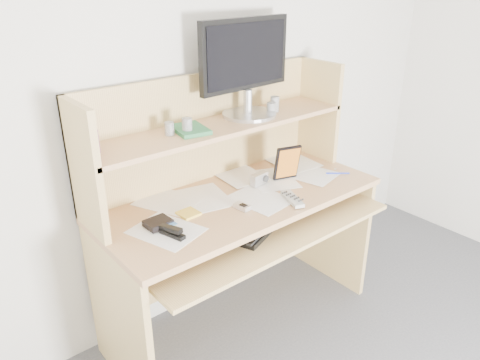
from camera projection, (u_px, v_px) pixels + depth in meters
back_wall at (200, 82)px, 2.27m from camera, size 3.60×0.04×2.50m
desk at (231, 201)px, 2.33m from camera, size 1.40×0.70×1.30m
paper_clutter at (241, 196)px, 2.25m from camera, size 1.32×0.54×0.01m
keyboard at (262, 217)px, 2.24m from camera, size 0.55×0.36×0.04m
tv_remote at (292, 199)px, 2.20m from camera, size 0.11×0.18×0.02m
flip_phone at (242, 206)px, 2.13m from camera, size 0.05×0.09×0.02m
stapler at (172, 231)px, 1.91m from camera, size 0.06×0.12×0.04m
wallet at (158, 223)px, 1.98m from camera, size 0.11×0.09×0.03m
sticky_note_pad at (188, 213)px, 2.09m from camera, size 0.09×0.09×0.01m
digital_camera at (259, 179)px, 2.36m from camera, size 0.10×0.05×0.06m
game_case at (287, 163)px, 2.38m from camera, size 0.13×0.05×0.19m
blue_pen at (338, 173)px, 2.49m from camera, size 0.10×0.08×0.01m
card_box at (90, 142)px, 1.84m from camera, size 0.07×0.04×0.10m
shelf_book at (190, 129)px, 2.11m from camera, size 0.17×0.21×0.02m
chip_stack_a at (169, 129)px, 2.06m from camera, size 0.05×0.05×0.06m
chip_stack_b at (187, 126)px, 2.07m from camera, size 0.05×0.05×0.07m
chip_stack_c at (271, 108)px, 2.36m from camera, size 0.05×0.05×0.06m
chip_stack_d at (275, 104)px, 2.39m from camera, size 0.06×0.06×0.08m
monitor at (246, 65)px, 2.26m from camera, size 0.54×0.27×0.47m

